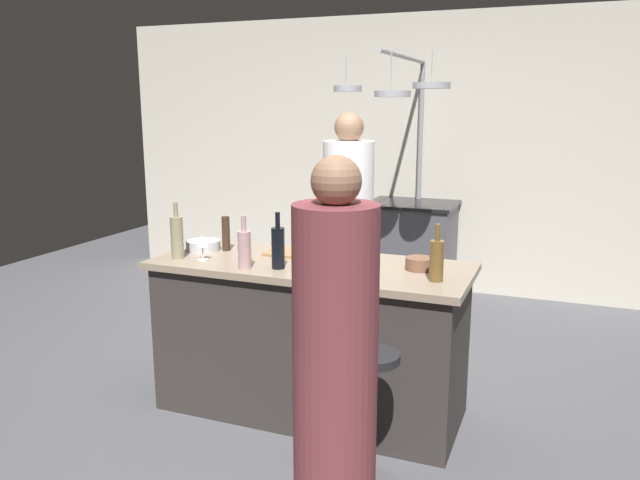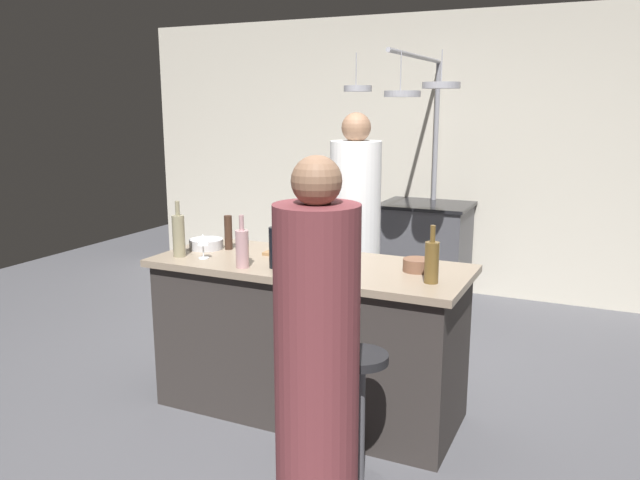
{
  "view_description": "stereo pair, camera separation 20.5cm",
  "coord_description": "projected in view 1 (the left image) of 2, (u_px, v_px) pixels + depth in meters",
  "views": [
    {
      "loc": [
        1.32,
        -3.17,
        1.77
      ],
      "look_at": [
        0.0,
        0.15,
        1.0
      ],
      "focal_mm": 35.25,
      "sensor_mm": 36.0,
      "label": 1
    },
    {
      "loc": [
        1.51,
        -3.09,
        1.77
      ],
      "look_at": [
        0.0,
        0.15,
        1.0
      ],
      "focal_mm": 35.25,
      "sensor_mm": 36.0,
      "label": 2
    }
  ],
  "objects": [
    {
      "name": "chef",
      "position": [
        348.0,
        242.0,
        4.55
      ],
      "size": [
        0.36,
        0.36,
        1.72
      ],
      "color": "white",
      "rests_on": "ground_plane"
    },
    {
      "name": "pepper_mill",
      "position": [
        226.0,
        234.0,
        3.81
      ],
      "size": [
        0.05,
        0.05,
        0.21
      ],
      "primitive_type": "cylinder",
      "color": "#382319",
      "rests_on": "kitchen_island"
    },
    {
      "name": "overhead_pot_rack",
      "position": [
        405.0,
        115.0,
        5.06
      ],
      "size": [
        0.89,
        1.43,
        2.17
      ],
      "color": "gray",
      "rests_on": "ground_plane"
    },
    {
      "name": "wine_bottle_amber",
      "position": [
        437.0,
        260.0,
        3.15
      ],
      "size": [
        0.07,
        0.07,
        0.29
      ],
      "color": "brown",
      "rests_on": "kitchen_island"
    },
    {
      "name": "stove_range",
      "position": [
        411.0,
        249.0,
        5.86
      ],
      "size": [
        0.8,
        0.64,
        0.89
      ],
      "color": "#47474C",
      "rests_on": "ground_plane"
    },
    {
      "name": "wine_bottle_white",
      "position": [
        177.0,
        236.0,
        3.61
      ],
      "size": [
        0.07,
        0.07,
        0.33
      ],
      "color": "gray",
      "rests_on": "kitchen_island"
    },
    {
      "name": "mixing_bowl_steel",
      "position": [
        203.0,
        245.0,
        3.83
      ],
      "size": [
        0.21,
        0.21,
        0.06
      ],
      "primitive_type": "cylinder",
      "color": "#B7B7BC",
      "rests_on": "kitchen_island"
    },
    {
      "name": "wine_bottle_dark",
      "position": [
        278.0,
        247.0,
        3.39
      ],
      "size": [
        0.07,
        0.07,
        0.31
      ],
      "color": "black",
      "rests_on": "kitchen_island"
    },
    {
      "name": "kitchen_island",
      "position": [
        310.0,
        337.0,
        3.63
      ],
      "size": [
        1.8,
        0.72,
        0.9
      ],
      "color": "#332D2B",
      "rests_on": "ground_plane"
    },
    {
      "name": "bar_stool_right",
      "position": [
        370.0,
        415.0,
        2.89
      ],
      "size": [
        0.28,
        0.28,
        0.68
      ],
      "color": "#4C4C51",
      "rests_on": "ground_plane"
    },
    {
      "name": "cutting_board",
      "position": [
        294.0,
        253.0,
        3.73
      ],
      "size": [
        0.32,
        0.22,
        0.02
      ],
      "primitive_type": "cube",
      "color": "#997047",
      "rests_on": "kitchen_island"
    },
    {
      "name": "guest_right",
      "position": [
        335.0,
        372.0,
        2.48
      ],
      "size": [
        0.34,
        0.34,
        1.59
      ],
      "color": "brown",
      "rests_on": "ground_plane"
    },
    {
      "name": "ground_plane",
      "position": [
        311.0,
        409.0,
        3.73
      ],
      "size": [
        9.0,
        9.0,
        0.0
      ],
      "primitive_type": "plane",
      "color": "#4C4C51"
    },
    {
      "name": "wine_bottle_rose",
      "position": [
        244.0,
        249.0,
        3.39
      ],
      "size": [
        0.07,
        0.07,
        0.29
      ],
      "color": "#B78C8E",
      "rests_on": "kitchen_island"
    },
    {
      "name": "mixing_bowl_wooden",
      "position": [
        419.0,
        264.0,
        3.38
      ],
      "size": [
        0.15,
        0.15,
        0.07
      ],
      "primitive_type": "cylinder",
      "color": "brown",
      "rests_on": "kitchen_island"
    },
    {
      "name": "back_wall",
      "position": [
        423.0,
        154.0,
        6.04
      ],
      "size": [
        6.4,
        0.16,
        2.6
      ],
      "primitive_type": "cube",
      "color": "beige",
      "rests_on": "ground_plane"
    },
    {
      "name": "wine_glass_by_chef",
      "position": [
        202.0,
        242.0,
        3.57
      ],
      "size": [
        0.07,
        0.07,
        0.15
      ],
      "color": "silver",
      "rests_on": "kitchen_island"
    },
    {
      "name": "wine_glass_near_right_guest",
      "position": [
        346.0,
        240.0,
        3.62
      ],
      "size": [
        0.07,
        0.07,
        0.15
      ],
      "color": "silver",
      "rests_on": "kitchen_island"
    },
    {
      "name": "wine_glass_near_left_guest",
      "position": [
        299.0,
        252.0,
        3.34
      ],
      "size": [
        0.07,
        0.07,
        0.15
      ],
      "color": "silver",
      "rests_on": "kitchen_island"
    }
  ]
}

